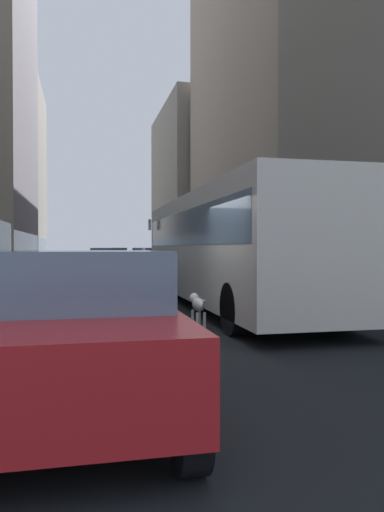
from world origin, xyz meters
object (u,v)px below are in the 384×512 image
object	(u,v)px
car_red_coupe	(75,325)
dalmatian_dog	(198,305)
car_white_van	(101,258)
car_black_suv	(118,255)
transit_bus	(227,243)
car_grey_wagon	(154,258)
car_silver_sedan	(142,256)

from	to	relation	value
car_red_coupe	dalmatian_dog	bearing A→B (deg)	60.34
car_white_van	car_black_suv	bearing A→B (deg)	80.44
transit_bus	dalmatian_dog	xyz separation A→B (m)	(-1.68, -3.50, -1.26)
car_grey_wagon	dalmatian_dog	xyz separation A→B (m)	(-3.28, -28.51, -0.31)
car_white_van	car_black_suv	size ratio (longest dim) A/B	0.92
car_silver_sedan	car_grey_wagon	distance (m)	7.95
transit_bus	car_red_coupe	xyz separation A→B (m)	(-4.00, -7.57, -0.95)
car_red_coupe	car_black_suv	xyz separation A→B (m)	(4.00, 48.49, -0.00)
car_white_van	car_silver_sedan	bearing A→B (deg)	57.48
car_black_suv	transit_bus	bearing A→B (deg)	-90.00
car_red_coupe	car_black_suv	bearing A→B (deg)	85.28
car_silver_sedan	car_red_coupe	world-z (taller)	same
car_white_van	car_black_suv	xyz separation A→B (m)	(2.40, 14.24, 0.00)
car_black_suv	car_red_coupe	bearing A→B (deg)	-94.72
car_white_van	dalmatian_dog	distance (m)	30.19
car_silver_sedan	dalmatian_dog	world-z (taller)	car_silver_sedan
car_silver_sedan	car_white_van	size ratio (longest dim) A/B	1.14
car_black_suv	car_silver_sedan	bearing A→B (deg)	-78.65
car_silver_sedan	car_red_coupe	xyz separation A→B (m)	(-5.60, -40.52, 0.00)
car_white_van	car_grey_wagon	size ratio (longest dim) A/B	0.99
transit_bus	car_white_van	distance (m)	26.80
transit_bus	car_silver_sedan	xyz separation A→B (m)	(1.60, 32.95, -0.95)
car_white_van	car_grey_wagon	distance (m)	4.34
car_silver_sedan	dalmatian_dog	distance (m)	36.60
car_white_van	dalmatian_dog	bearing A→B (deg)	-88.64
car_red_coupe	dalmatian_dog	size ratio (longest dim) A/B	4.87
car_red_coupe	transit_bus	bearing A→B (deg)	62.16
car_red_coupe	car_grey_wagon	world-z (taller)	same
transit_bus	car_white_van	xyz separation A→B (m)	(-2.40, 26.68, -0.95)
car_white_van	car_black_suv	world-z (taller)	same
transit_bus	dalmatian_dog	distance (m)	4.09
car_silver_sedan	car_grey_wagon	world-z (taller)	same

